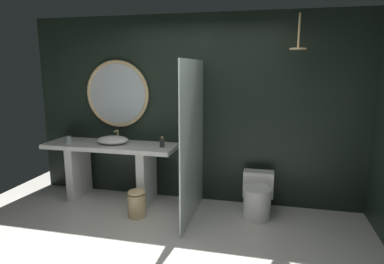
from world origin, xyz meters
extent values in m
cube|color=black|center=(0.00, 1.90, 1.30)|extent=(4.80, 0.10, 2.60)
cube|color=silver|center=(-1.13, 1.53, 0.80)|extent=(1.88, 0.59, 0.06)
cube|color=silver|center=(-1.66, 1.53, 0.38)|extent=(0.11, 0.50, 0.77)
cube|color=silver|center=(-0.60, 1.53, 0.38)|extent=(0.11, 0.50, 0.77)
ellipsoid|color=white|center=(-1.10, 1.54, 0.88)|extent=(0.45, 0.37, 0.11)
cylinder|color=#D6B77F|center=(-1.10, 1.71, 0.91)|extent=(0.02, 0.02, 0.17)
cylinder|color=#D6B77F|center=(-1.10, 1.66, 0.99)|extent=(0.02, 0.11, 0.02)
cylinder|color=silver|center=(-1.76, 1.48, 0.87)|extent=(0.08, 0.08, 0.09)
cylinder|color=#282D28|center=(-0.36, 1.51, 0.89)|extent=(0.06, 0.06, 0.13)
cylinder|color=#D6B77F|center=(-0.36, 1.51, 0.97)|extent=(0.03, 0.03, 0.02)
torus|color=#D6B77F|center=(-1.13, 1.81, 1.51)|extent=(0.97, 0.05, 0.97)
cylinder|color=#B2BCC1|center=(-1.13, 1.82, 1.51)|extent=(0.89, 0.01, 0.89)
cube|color=silver|center=(0.13, 1.25, 0.99)|extent=(0.02, 1.20, 1.98)
cylinder|color=#D6B77F|center=(1.33, 1.51, 2.30)|extent=(0.02, 0.02, 0.39)
cylinder|color=#D6B77F|center=(1.33, 1.51, 2.10)|extent=(0.20, 0.20, 0.02)
cylinder|color=white|center=(0.93, 1.38, 0.20)|extent=(0.34, 0.34, 0.40)
ellipsoid|color=white|center=(0.93, 1.38, 0.41)|extent=(0.36, 0.40, 0.02)
cube|color=white|center=(0.93, 1.65, 0.37)|extent=(0.39, 0.19, 0.34)
cylinder|color=#D6B77F|center=(-0.57, 1.08, 0.15)|extent=(0.23, 0.23, 0.30)
ellipsoid|color=#D6B77F|center=(-0.57, 1.08, 0.33)|extent=(0.23, 0.23, 0.07)
camera|label=1|loc=(1.04, -2.64, 1.89)|focal=31.07mm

